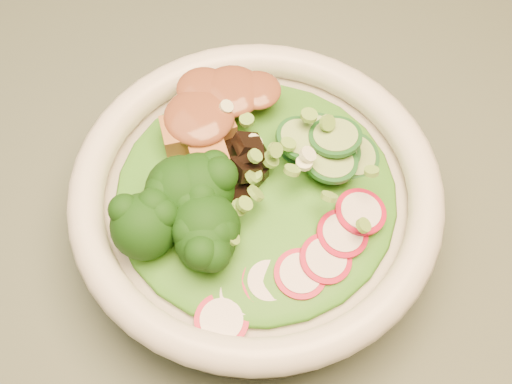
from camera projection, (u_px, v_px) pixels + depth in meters
dining_table at (138, 244)px, 0.69m from camera, size 1.20×0.80×0.75m
salad_bowl at (256, 205)px, 0.54m from camera, size 0.27×0.27×0.07m
lettuce_bed at (256, 191)px, 0.52m from camera, size 0.21×0.21×0.02m
broccoli_florets at (177, 221)px, 0.49m from camera, size 0.08×0.07×0.04m
radish_slices at (308, 261)px, 0.49m from camera, size 0.11×0.04×0.02m
cucumber_slices at (335, 146)px, 0.52m from camera, size 0.07×0.07×0.04m
mushroom_heap at (248, 168)px, 0.51m from camera, size 0.07×0.07×0.04m
tofu_cubes at (216, 118)px, 0.54m from camera, size 0.09×0.06×0.04m
peanut_sauce at (215, 108)px, 0.52m from camera, size 0.07×0.06×0.02m
scallion_garnish at (256, 174)px, 0.50m from camera, size 0.19×0.19×0.02m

